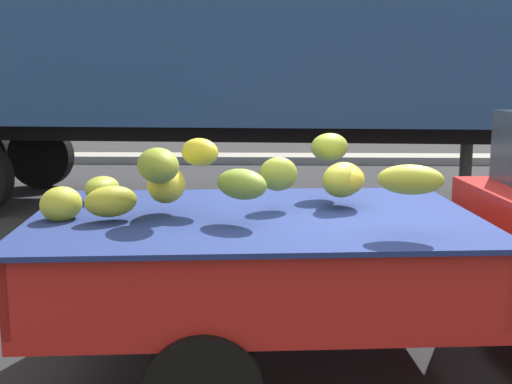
{
  "coord_description": "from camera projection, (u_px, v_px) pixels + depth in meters",
  "views": [
    {
      "loc": [
        -0.8,
        -4.49,
        1.99
      ],
      "look_at": [
        -0.92,
        0.19,
        1.15
      ],
      "focal_mm": 47.57,
      "sensor_mm": 36.0,
      "label": 1
    }
  ],
  "objects": [
    {
      "name": "ground",
      "position": [
        387.0,
        358.0,
        4.75
      ],
      "size": [
        220.0,
        220.0,
        0.0
      ],
      "primitive_type": "plane",
      "color": "#28282B"
    },
    {
      "name": "curb_strip",
      "position": [
        310.0,
        159.0,
        14.9
      ],
      "size": [
        80.0,
        0.8,
        0.16
      ],
      "primitive_type": "cube",
      "color": "gray",
      "rests_on": "ground"
    },
    {
      "name": "semi_trailer",
      "position": [
        236.0,
        32.0,
        9.85
      ],
      "size": [
        12.12,
        3.23,
        3.95
      ],
      "rotation": [
        0.0,
        0.0,
        -0.06
      ],
      "color": "navy",
      "rests_on": "ground"
    }
  ]
}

